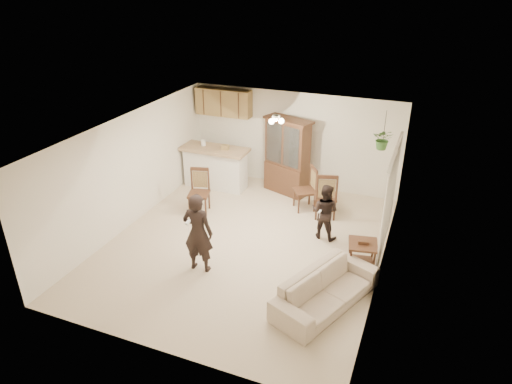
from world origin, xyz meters
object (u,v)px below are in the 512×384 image
at_px(side_table, 362,256).
at_px(chair_hutch_right, 325,204).
at_px(chair_hutch_left, 304,198).
at_px(child, 325,209).
at_px(sofa, 326,287).
at_px(china_hutch, 287,157).
at_px(chair_bar, 199,200).
at_px(adult, 198,228).

height_order(side_table, chair_hutch_right, chair_hutch_right).
bearing_deg(chair_hutch_left, chair_hutch_right, 39.92).
bearing_deg(child, chair_hutch_left, -47.76).
relative_size(sofa, chair_hutch_left, 1.76).
bearing_deg(china_hutch, child, -31.80).
distance_m(child, china_hutch, 2.37).
bearing_deg(chair_bar, adult, -76.98).
distance_m(child, chair_hutch_right, 1.02).
height_order(china_hutch, chair_hutch_right, china_hutch).
relative_size(side_table, chair_hutch_left, 0.61).
distance_m(china_hutch, chair_bar, 2.50).
bearing_deg(chair_hutch_left, sofa, -11.44).
xyz_separation_m(side_table, chair_hutch_left, (-1.72, 1.99, -0.00)).
relative_size(adult, chair_hutch_left, 1.69).
bearing_deg(chair_bar, china_hutch, 34.04).
height_order(side_table, chair_hutch_left, chair_hutch_left).
relative_size(adult, side_table, 2.76).
bearing_deg(china_hutch, chair_hutch_right, -16.24).
relative_size(sofa, china_hutch, 0.96).
bearing_deg(adult, chair_bar, -65.60).
bearing_deg(adult, side_table, -162.54).
bearing_deg(side_table, chair_hutch_left, 130.73).
bearing_deg(child, adult, 54.22).
height_order(china_hutch, side_table, china_hutch).
bearing_deg(adult, sofa, 173.24).
distance_m(chair_bar, chair_hutch_right, 2.96).
xyz_separation_m(sofa, china_hutch, (-2.03, 4.00, 0.60)).
relative_size(chair_bar, chair_hutch_right, 0.94).
height_order(china_hutch, chair_hutch_left, china_hutch).
bearing_deg(sofa, chair_hutch_right, 37.16).
distance_m(adult, side_table, 3.15).
distance_m(sofa, chair_hutch_left, 3.51).
bearing_deg(chair_hutch_right, sofa, 87.13).
height_order(child, side_table, child).
distance_m(sofa, chair_bar, 4.21).
bearing_deg(chair_hutch_left, adult, -54.30).
relative_size(sofa, child, 1.39).
bearing_deg(sofa, chair_bar, 81.73).
distance_m(child, side_table, 1.37).
height_order(adult, side_table, adult).
bearing_deg(chair_hutch_right, chair_bar, 0.76).
xyz_separation_m(adult, chair_hutch_left, (1.17, 3.12, -0.60)).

